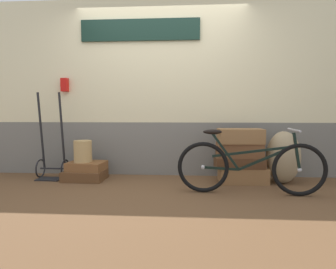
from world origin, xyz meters
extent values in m
cube|color=brown|center=(0.00, 0.00, -0.03)|extent=(9.13, 5.20, 0.06)
cube|color=slate|center=(0.00, 0.85, 0.40)|extent=(7.13, 0.20, 0.80)
cube|color=beige|center=(0.00, 0.85, 1.71)|extent=(7.13, 0.20, 1.82)
cube|color=#142D23|center=(-0.31, 0.73, 2.16)|extent=(1.75, 0.04, 0.31)
cube|color=red|center=(-1.46, 0.71, 1.37)|extent=(0.10, 0.08, 0.20)
cube|color=brown|center=(-1.05, 0.37, 0.07)|extent=(0.56, 0.43, 0.14)
cube|color=brown|center=(-1.03, 0.40, 0.20)|extent=(0.53, 0.42, 0.12)
cube|color=olive|center=(1.15, 0.38, 0.11)|extent=(0.64, 0.39, 0.21)
cube|color=#4C2D19|center=(1.09, 0.36, 0.28)|extent=(0.66, 0.37, 0.14)
cube|color=brown|center=(1.10, 0.38, 0.45)|extent=(0.60, 0.35, 0.19)
cube|color=olive|center=(1.10, 0.37, 0.64)|extent=(0.60, 0.35, 0.20)
cylinder|color=tan|center=(-1.07, 0.37, 0.41)|extent=(0.25, 0.25, 0.30)
torus|color=black|center=(-1.75, 0.47, 0.14)|extent=(0.02, 0.27, 0.27)
torus|color=black|center=(-1.38, 0.47, 0.14)|extent=(0.02, 0.27, 0.27)
cylinder|color=black|center=(-1.56, 0.47, 0.14)|extent=(0.37, 0.02, 0.02)
cylinder|color=black|center=(-1.72, 0.47, 0.69)|extent=(0.03, 0.15, 1.10)
cylinder|color=black|center=(-1.41, 0.47, 0.69)|extent=(0.03, 0.15, 1.10)
cube|color=black|center=(-1.56, 0.36, 0.01)|extent=(0.33, 0.22, 0.02)
ellipsoid|color=#9E8966|center=(1.69, 0.39, 0.35)|extent=(0.45, 0.38, 0.70)
torus|color=black|center=(0.58, -0.13, 0.30)|extent=(0.61, 0.09, 0.61)
sphere|color=#B2B2B7|center=(0.58, -0.13, 0.30)|extent=(0.05, 0.05, 0.05)
torus|color=black|center=(1.67, -0.21, 0.30)|extent=(0.61, 0.09, 0.61)
sphere|color=#B2B2B7|center=(1.67, -0.21, 0.30)|extent=(0.05, 0.05, 0.05)
cube|color=black|center=(1.29, -0.19, 0.43)|extent=(0.61, 0.07, 0.30)
cube|color=black|center=(0.84, -0.15, 0.50)|extent=(0.33, 0.05, 0.44)
cube|color=black|center=(0.79, -0.15, 0.30)|extent=(0.42, 0.06, 0.04)
cube|color=black|center=(1.14, -0.18, 0.50)|extent=(0.91, 0.10, 0.16)
cube|color=black|center=(1.63, -0.21, 0.52)|extent=(0.11, 0.04, 0.43)
ellipsoid|color=black|center=(0.69, -0.14, 0.73)|extent=(0.23, 0.11, 0.06)
cylinder|color=#A5A5AD|center=(1.59, -0.21, 0.76)|extent=(0.06, 0.46, 0.02)
camera|label=1|loc=(0.39, -3.48, 0.96)|focal=30.28mm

